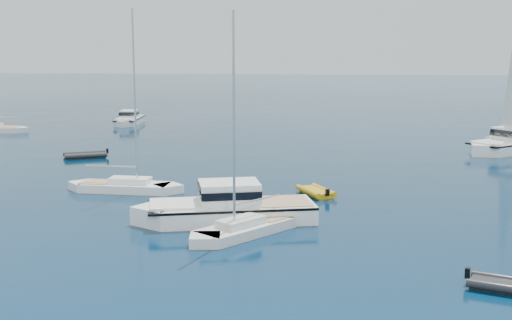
{
  "coord_description": "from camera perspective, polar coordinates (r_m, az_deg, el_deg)",
  "views": [
    {
      "loc": [
        7.81,
        -23.25,
        10.37
      ],
      "look_at": [
        3.16,
        23.97,
        2.2
      ],
      "focal_mm": 48.27,
      "sensor_mm": 36.0,
      "label": 1
    }
  ],
  "objects": [
    {
      "name": "tender_grey_far",
      "position": [
        64.24,
        -13.96,
        0.19
      ],
      "size": [
        4.51,
        3.64,
        0.95
      ],
      "primitive_type": null,
      "rotation": [
        0.0,
        0.0,
        2.01
      ],
      "color": "black",
      "rests_on": "ground"
    },
    {
      "name": "sailboat_fore",
      "position": [
        37.82,
        -0.88,
        -6.15
      ],
      "size": [
        6.97,
        8.0,
        12.44
      ],
      "primitive_type": null,
      "rotation": [
        0.0,
        0.0,
        2.47
      ],
      "color": "silver",
      "rests_on": "ground"
    },
    {
      "name": "motor_cruiser_centre",
      "position": [
        40.43,
        -2.54,
        -5.1
      ],
      "size": [
        11.99,
        6.22,
        3.01
      ],
      "primitive_type": null,
      "rotation": [
        0.0,
        0.0,
        1.82
      ],
      "color": "white",
      "rests_on": "ground"
    },
    {
      "name": "tender_yellow",
      "position": [
        47.46,
        4.99,
        -2.89
      ],
      "size": [
        3.22,
        3.88,
        0.95
      ],
      "primitive_type": null,
      "rotation": [
        0.0,
        0.0,
        0.47
      ],
      "color": "#CB970B",
      "rests_on": "ground"
    },
    {
      "name": "motor_cruiser_horizon",
      "position": [
        89.46,
        -10.48,
        2.95
      ],
      "size": [
        3.04,
        8.63,
        2.23
      ],
      "primitive_type": null,
      "rotation": [
        0.0,
        0.0,
        3.19
      ],
      "color": "silver",
      "rests_on": "ground"
    },
    {
      "name": "motor_cruiser_distant",
      "position": [
        70.01,
        20.38,
        0.64
      ],
      "size": [
        11.27,
        9.95,
        3.04
      ],
      "primitive_type": null,
      "rotation": [
        0.0,
        0.0,
        2.24
      ],
      "color": "white",
      "rests_on": "ground"
    },
    {
      "name": "sailboat_centre",
      "position": [
        49.27,
        -10.77,
        -2.56
      ],
      "size": [
        9.0,
        2.81,
        13.05
      ],
      "primitive_type": null,
      "rotation": [
        0.0,
        0.0,
        4.66
      ],
      "color": "white",
      "rests_on": "ground"
    },
    {
      "name": "tender_grey_near",
      "position": [
        31.4,
        20.1,
        -10.14
      ],
      "size": [
        3.77,
        2.95,
        0.95
      ],
      "primitive_type": null,
      "rotation": [
        0.0,
        0.0,
        4.33
      ],
      "color": "black",
      "rests_on": "ground"
    }
  ]
}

